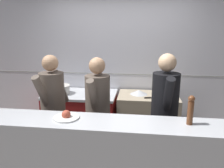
{
  "coord_description": "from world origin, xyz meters",
  "views": [
    {
      "loc": [
        0.36,
        -2.33,
        1.94
      ],
      "look_at": [
        -0.03,
        0.77,
        1.15
      ],
      "focal_mm": 35.0,
      "sensor_mm": 36.0,
      "label": 1
    }
  ],
  "objects_px": {
    "plated_dish_main": "(66,116)",
    "chef_line": "(164,111)",
    "chefs_knife": "(154,98)",
    "chef_head_cook": "(53,107)",
    "oven_range": "(81,117)",
    "stock_pot": "(60,89)",
    "pepper_mill": "(191,109)",
    "chef_sous": "(98,111)",
    "sauce_pot": "(93,89)",
    "mixing_bowl_steel": "(139,92)"
  },
  "relations": [
    {
      "from": "chef_line",
      "to": "chef_sous",
      "type": "bearing_deg",
      "value": 177.39
    },
    {
      "from": "oven_range",
      "to": "mixing_bowl_steel",
      "type": "relative_size",
      "value": 4.22
    },
    {
      "from": "sauce_pot",
      "to": "plated_dish_main",
      "type": "height_order",
      "value": "plated_dish_main"
    },
    {
      "from": "mixing_bowl_steel",
      "to": "chefs_knife",
      "type": "xyz_separation_m",
      "value": [
        0.24,
        -0.19,
        -0.03
      ]
    },
    {
      "from": "pepper_mill",
      "to": "chef_line",
      "type": "distance_m",
      "value": 0.63
    },
    {
      "from": "chefs_knife",
      "to": "chef_line",
      "type": "distance_m",
      "value": 0.67
    },
    {
      "from": "oven_range",
      "to": "chefs_knife",
      "type": "xyz_separation_m",
      "value": [
        1.23,
        -0.15,
        0.45
      ]
    },
    {
      "from": "plated_dish_main",
      "to": "chef_head_cook",
      "type": "xyz_separation_m",
      "value": [
        -0.39,
        0.59,
        -0.13
      ]
    },
    {
      "from": "sauce_pot",
      "to": "chefs_knife",
      "type": "xyz_separation_m",
      "value": [
        1.0,
        -0.11,
        -0.08
      ]
    },
    {
      "from": "stock_pot",
      "to": "sauce_pot",
      "type": "height_order",
      "value": "sauce_pot"
    },
    {
      "from": "pepper_mill",
      "to": "chef_head_cook",
      "type": "bearing_deg",
      "value": 160.85
    },
    {
      "from": "oven_range",
      "to": "chef_head_cook",
      "type": "relative_size",
      "value": 0.75
    },
    {
      "from": "chefs_knife",
      "to": "chef_head_cook",
      "type": "height_order",
      "value": "chef_head_cook"
    },
    {
      "from": "oven_range",
      "to": "chefs_knife",
      "type": "bearing_deg",
      "value": -6.93
    },
    {
      "from": "stock_pot",
      "to": "chefs_knife",
      "type": "relative_size",
      "value": 0.83
    },
    {
      "from": "chef_line",
      "to": "oven_range",
      "type": "bearing_deg",
      "value": 146.31
    },
    {
      "from": "chefs_knife",
      "to": "chef_sous",
      "type": "xyz_separation_m",
      "value": [
        -0.78,
        -0.65,
        -0.0
      ]
    },
    {
      "from": "chef_sous",
      "to": "pepper_mill",
      "type": "bearing_deg",
      "value": -22.94
    },
    {
      "from": "plated_dish_main",
      "to": "chef_head_cook",
      "type": "height_order",
      "value": "chef_head_cook"
    },
    {
      "from": "stock_pot",
      "to": "plated_dish_main",
      "type": "distance_m",
      "value": 1.44
    },
    {
      "from": "sauce_pot",
      "to": "chefs_knife",
      "type": "relative_size",
      "value": 0.65
    },
    {
      "from": "plated_dish_main",
      "to": "stock_pot",
      "type": "bearing_deg",
      "value": 112.81
    },
    {
      "from": "sauce_pot",
      "to": "chef_line",
      "type": "height_order",
      "value": "chef_line"
    },
    {
      "from": "chefs_knife",
      "to": "plated_dish_main",
      "type": "height_order",
      "value": "plated_dish_main"
    },
    {
      "from": "mixing_bowl_steel",
      "to": "chef_sous",
      "type": "distance_m",
      "value": 1.0
    },
    {
      "from": "plated_dish_main",
      "to": "pepper_mill",
      "type": "xyz_separation_m",
      "value": [
        1.28,
        0.01,
        0.14
      ]
    },
    {
      "from": "plated_dish_main",
      "to": "oven_range",
      "type": "bearing_deg",
      "value": 99.28
    },
    {
      "from": "pepper_mill",
      "to": "sauce_pot",
      "type": "bearing_deg",
      "value": 133.76
    },
    {
      "from": "plated_dish_main",
      "to": "pepper_mill",
      "type": "relative_size",
      "value": 0.92
    },
    {
      "from": "plated_dish_main",
      "to": "pepper_mill",
      "type": "distance_m",
      "value": 1.28
    },
    {
      "from": "mixing_bowl_steel",
      "to": "chef_line",
      "type": "xyz_separation_m",
      "value": [
        0.33,
        -0.85,
        0.0
      ]
    },
    {
      "from": "stock_pot",
      "to": "plated_dish_main",
      "type": "relative_size",
      "value": 1.18
    },
    {
      "from": "chef_sous",
      "to": "chefs_knife",
      "type": "bearing_deg",
      "value": 45.34
    },
    {
      "from": "chef_head_cook",
      "to": "chef_line",
      "type": "distance_m",
      "value": 1.49
    },
    {
      "from": "oven_range",
      "to": "stock_pot",
      "type": "relative_size",
      "value": 3.71
    },
    {
      "from": "pepper_mill",
      "to": "chef_head_cook",
      "type": "xyz_separation_m",
      "value": [
        -1.67,
        0.58,
        -0.27
      ]
    },
    {
      "from": "chef_head_cook",
      "to": "chefs_knife",
      "type": "bearing_deg",
      "value": 38.29
    },
    {
      "from": "chef_sous",
      "to": "sauce_pot",
      "type": "bearing_deg",
      "value": 111.68
    },
    {
      "from": "oven_range",
      "to": "chef_sous",
      "type": "relative_size",
      "value": 0.76
    },
    {
      "from": "stock_pot",
      "to": "sauce_pot",
      "type": "distance_m",
      "value": 0.56
    },
    {
      "from": "pepper_mill",
      "to": "plated_dish_main",
      "type": "bearing_deg",
      "value": -179.46
    },
    {
      "from": "mixing_bowl_steel",
      "to": "chef_sous",
      "type": "height_order",
      "value": "chef_sous"
    },
    {
      "from": "plated_dish_main",
      "to": "chef_line",
      "type": "bearing_deg",
      "value": 27.35
    },
    {
      "from": "plated_dish_main",
      "to": "chef_sous",
      "type": "height_order",
      "value": "chef_sous"
    },
    {
      "from": "plated_dish_main",
      "to": "chef_head_cook",
      "type": "distance_m",
      "value": 0.72
    },
    {
      "from": "chef_sous",
      "to": "chef_line",
      "type": "height_order",
      "value": "chef_line"
    },
    {
      "from": "sauce_pot",
      "to": "pepper_mill",
      "type": "height_order",
      "value": "pepper_mill"
    },
    {
      "from": "chefs_knife",
      "to": "stock_pot",
      "type": "bearing_deg",
      "value": 176.49
    },
    {
      "from": "chefs_knife",
      "to": "pepper_mill",
      "type": "relative_size",
      "value": 1.31
    },
    {
      "from": "oven_range",
      "to": "plated_dish_main",
      "type": "height_order",
      "value": "plated_dish_main"
    }
  ]
}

